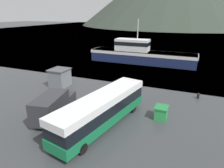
% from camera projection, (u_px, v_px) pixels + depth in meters
% --- Properties ---
extents(water_surface, '(240.00, 240.00, 0.00)m').
position_uv_depth(water_surface, '(187.00, 29.00, 133.46)').
color(water_surface, '#3D5160').
rests_on(water_surface, ground).
extents(tour_bus, '(4.62, 11.89, 3.08)m').
position_uv_depth(tour_bus, '(102.00, 109.00, 18.36)').
color(tour_bus, '#146B3D').
rests_on(tour_bus, ground).
extents(delivery_van, '(3.34, 6.65, 2.57)m').
position_uv_depth(delivery_van, '(53.00, 105.00, 20.03)').
color(delivery_van, '#2D2D33').
rests_on(delivery_van, ground).
extents(fishing_boat, '(22.09, 4.42, 8.97)m').
position_uv_depth(fishing_boat, '(140.00, 54.00, 42.16)').
color(fishing_boat, '#19234C').
rests_on(fishing_boat, water_surface).
extents(storage_bin, '(1.27, 1.48, 1.33)m').
position_uv_depth(storage_bin, '(161.00, 113.00, 19.96)').
color(storage_bin, green).
rests_on(storage_bin, ground).
extents(dock_kiosk, '(2.57, 2.70, 2.56)m').
position_uv_depth(dock_kiosk, '(60.00, 78.00, 28.73)').
color(dock_kiosk, slate).
rests_on(dock_kiosk, ground).
extents(mooring_bollard, '(0.35, 0.35, 0.73)m').
position_uv_depth(mooring_bollard, '(198.00, 96.00, 24.79)').
color(mooring_bollard, black).
rests_on(mooring_bollard, ground).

